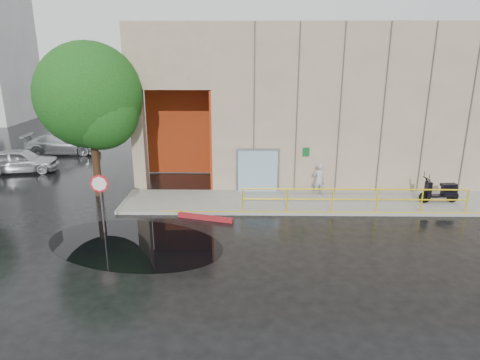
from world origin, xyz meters
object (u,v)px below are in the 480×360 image
Objects in this scene: person at (319,179)px; stop_sign at (100,190)px; car_c at (63,144)px; red_curb at (205,218)px; scooter at (441,185)px; car_a at (20,161)px; tree_near at (92,100)px.

person is 9.94m from stop_sign.
stop_sign reaches higher than car_c.
person is 0.31× the size of car_c.
car_c reaches higher than red_curb.
car_c is (-21.12, 9.71, -0.26)m from scooter.
stop_sign is at bearing -148.78° from car_a.
tree_near is at bearing -134.81° from car_a.
scooter reaches higher than car_c.
person is 0.82× the size of scooter.
scooter is 0.46× the size of car_a.
car_a is 4.58m from car_c.
stop_sign is 0.58× the size of car_a.
red_curb is at bearing -174.98° from scooter.
stop_sign reaches higher than car_a.
scooter is 0.26× the size of tree_near.
car_a is at bearing 166.99° from car_c.
scooter is 0.38× the size of car_c.
person is at bearing 44.58° from stop_sign.
tree_near is at bearing -11.54° from person.
tree_near is (-1.51, 4.32, 2.87)m from stop_sign.
scooter is at bearing -113.79° from car_a.
tree_near is at bearing -153.95° from car_c.
person is 5.39m from scooter.
red_curb is (3.78, 1.40, -1.64)m from stop_sign.
red_curb is 0.59× the size of car_a.
car_a is at bearing 148.08° from red_curb.
stop_sign is 0.49× the size of car_c.
person reaches higher than scooter.
person is at bearing -114.49° from car_a.
tree_near is at bearing 151.06° from red_curb.
stop_sign is (-8.93, -4.28, 0.83)m from person.
car_a is (-7.46, 8.40, -1.04)m from stop_sign.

